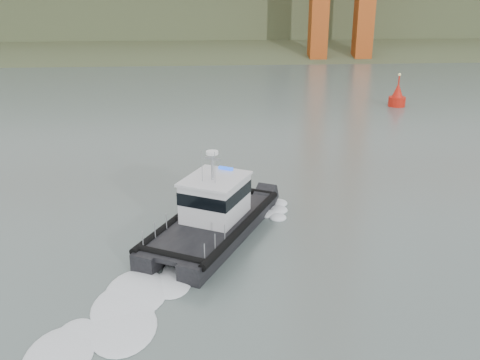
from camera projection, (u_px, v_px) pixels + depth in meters
name	position (u px, v px, depth m)	size (l,w,h in m)	color
ground	(265.00, 306.00, 23.58)	(400.00, 400.00, 0.00)	#465350
headlands	(209.00, 7.00, 138.32)	(500.00, 105.36, 27.12)	#313C22
patrol_boat	(213.00, 214.00, 29.75)	(8.21, 11.06, 5.09)	black
nav_buoy	(397.00, 97.00, 60.57)	(1.90, 1.90, 3.96)	red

